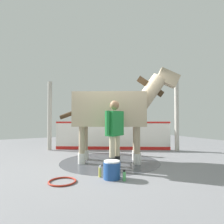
% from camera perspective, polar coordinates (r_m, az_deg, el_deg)
% --- Properties ---
extents(ground_plane, '(16.00, 16.00, 0.02)m').
position_cam_1_polar(ground_plane, '(5.30, -0.82, -15.16)').
color(ground_plane, gray).
extents(wet_patch, '(2.75, 2.75, 0.00)m').
position_cam_1_polar(wet_patch, '(5.59, -0.65, -14.32)').
color(wet_patch, '#42444C').
rests_on(wet_patch, ground).
extents(barrier_wall, '(2.39, 3.78, 1.08)m').
position_cam_1_polar(barrier_wall, '(7.56, 0.16, -7.22)').
color(barrier_wall, white).
rests_on(barrier_wall, ground).
extents(roof_post_near, '(0.16, 0.16, 2.61)m').
position_cam_1_polar(roof_post_near, '(7.65, 18.41, -0.99)').
color(roof_post_near, '#B7B2A8').
rests_on(roof_post_near, ground).
extents(roof_post_far, '(0.16, 0.16, 2.61)m').
position_cam_1_polar(roof_post_far, '(7.82, -17.77, -1.01)').
color(roof_post_far, '#B7B2A8').
rests_on(roof_post_far, ground).
extents(horse, '(2.05, 2.96, 2.61)m').
position_cam_1_polar(horse, '(5.46, 0.73, 0.57)').
color(horse, tan).
rests_on(horse, ground).
extents(handler, '(0.41, 0.60, 1.63)m').
position_cam_1_polar(handler, '(4.55, 0.78, -5.35)').
color(handler, black).
rests_on(handler, ground).
extents(wash_bucket, '(0.35, 0.35, 0.36)m').
position_cam_1_polar(wash_bucket, '(4.08, -0.04, -16.55)').
color(wash_bucket, '#1E478C').
rests_on(wash_bucket, ground).
extents(bottle_shampoo, '(0.06, 0.06, 0.23)m').
position_cam_1_polar(bottle_shampoo, '(4.21, -3.54, -17.07)').
color(bottle_shampoo, '#D8CC4C').
rests_on(bottle_shampoo, ground).
extents(bottle_spray, '(0.06, 0.06, 0.21)m').
position_cam_1_polar(bottle_spray, '(3.98, 3.62, -18.14)').
color(bottle_spray, '#4CA559').
rests_on(bottle_spray, ground).
extents(hose_coil, '(0.53, 0.53, 0.03)m').
position_cam_1_polar(hose_coil, '(4.02, -14.33, -19.08)').
color(hose_coil, '#B72D1E').
rests_on(hose_coil, ground).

